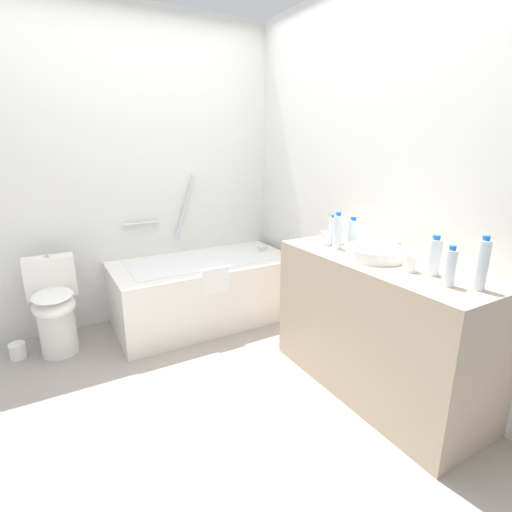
{
  "coord_description": "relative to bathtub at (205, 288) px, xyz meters",
  "views": [
    {
      "loc": [
        -0.68,
        -1.93,
        1.5
      ],
      "look_at": [
        0.56,
        0.24,
        0.77
      ],
      "focal_mm": 26.91,
      "sensor_mm": 36.0,
      "label": 1
    }
  ],
  "objects": [
    {
      "name": "vanity_counter",
      "position": [
        0.54,
        -1.45,
        0.13
      ],
      "size": [
        0.56,
        1.34,
        0.85
      ],
      "primitive_type": "cube",
      "color": "tan",
      "rests_on": "ground_plane"
    },
    {
      "name": "wall_right_mirror",
      "position": [
        0.87,
        -1.01,
        0.98
      ],
      "size": [
        0.1,
        3.17,
        2.55
      ],
      "primitive_type": "cube",
      "color": "silver",
      "rests_on": "ground_plane"
    },
    {
      "name": "water_bottle_4",
      "position": [
        0.47,
        -1.91,
        0.65
      ],
      "size": [
        0.06,
        0.06,
        0.2
      ],
      "color": "silver",
      "rests_on": "vanity_counter"
    },
    {
      "name": "soap_dish",
      "position": [
        0.52,
        -0.9,
        0.57
      ],
      "size": [
        0.09,
        0.06,
        0.02
      ],
      "primitive_type": "cube",
      "color": "white",
      "rests_on": "vanity_counter"
    },
    {
      "name": "water_bottle_3",
      "position": [
        0.47,
        -1.13,
        0.67
      ],
      "size": [
        0.06,
        0.06,
        0.24
      ],
      "color": "silver",
      "rests_on": "vanity_counter"
    },
    {
      "name": "drinking_glass_0",
      "position": [
        0.49,
        -1.67,
        0.61
      ],
      "size": [
        0.07,
        0.07,
        0.09
      ],
      "primitive_type": "cylinder",
      "color": "white",
      "rests_on": "vanity_counter"
    },
    {
      "name": "ground_plane",
      "position": [
        -0.48,
        -1.01,
        -0.29
      ],
      "size": [
        3.77,
        3.77,
        0.0
      ],
      "primitive_type": "plane",
      "color": "#9E9389"
    },
    {
      "name": "water_bottle_5",
      "position": [
        0.54,
        -1.76,
        0.66
      ],
      "size": [
        0.07,
        0.07,
        0.21
      ],
      "color": "silver",
      "rests_on": "vanity_counter"
    },
    {
      "name": "water_bottle_1",
      "position": [
        0.55,
        -0.99,
        0.65
      ],
      "size": [
        0.07,
        0.07,
        0.19
      ],
      "color": "silver",
      "rests_on": "vanity_counter"
    },
    {
      "name": "wall_back_tiled",
      "position": [
        -0.48,
        0.43,
        0.98
      ],
      "size": [
        3.01,
        0.1,
        2.55
      ],
      "primitive_type": "cube",
      "color": "silver",
      "rests_on": "ground_plane"
    },
    {
      "name": "sink_basin",
      "position": [
        0.51,
        -1.41,
        0.59
      ],
      "size": [
        0.33,
        0.33,
        0.07
      ],
      "primitive_type": "cylinder",
      "color": "white",
      "rests_on": "vanity_counter"
    },
    {
      "name": "water_bottle_2",
      "position": [
        0.54,
        -2.01,
        0.68
      ],
      "size": [
        0.06,
        0.06,
        0.26
      ],
      "color": "silver",
      "rests_on": "vanity_counter"
    },
    {
      "name": "sink_faucet",
      "position": [
        0.7,
        -1.41,
        0.59
      ],
      "size": [
        0.12,
        0.15,
        0.08
      ],
      "color": "silver",
      "rests_on": "vanity_counter"
    },
    {
      "name": "water_bottle_0",
      "position": [
        0.55,
        -1.17,
        0.66
      ],
      "size": [
        0.06,
        0.06,
        0.21
      ],
      "color": "silver",
      "rests_on": "vanity_counter"
    },
    {
      "name": "bathtub",
      "position": [
        0.0,
        0.0,
        0.0
      ],
      "size": [
        1.51,
        0.76,
        1.23
      ],
      "color": "white",
      "rests_on": "ground_plane"
    },
    {
      "name": "toilet",
      "position": [
        -1.16,
        0.04,
        0.06
      ],
      "size": [
        0.35,
        0.5,
        0.71
      ],
      "rotation": [
        0.0,
        0.0,
        -1.6
      ],
      "color": "white",
      "rests_on": "ground_plane"
    },
    {
      "name": "drinking_glass_1",
      "position": [
        0.47,
        -1.02,
        0.61
      ],
      "size": [
        0.07,
        0.07,
        0.09
      ],
      "primitive_type": "cylinder",
      "color": "white",
      "rests_on": "vanity_counter"
    },
    {
      "name": "toilet_paper_roll",
      "position": [
        -1.43,
        0.07,
        -0.23
      ],
      "size": [
        0.11,
        0.11,
        0.12
      ],
      "primitive_type": "cylinder",
      "color": "white",
      "rests_on": "ground_plane"
    }
  ]
}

